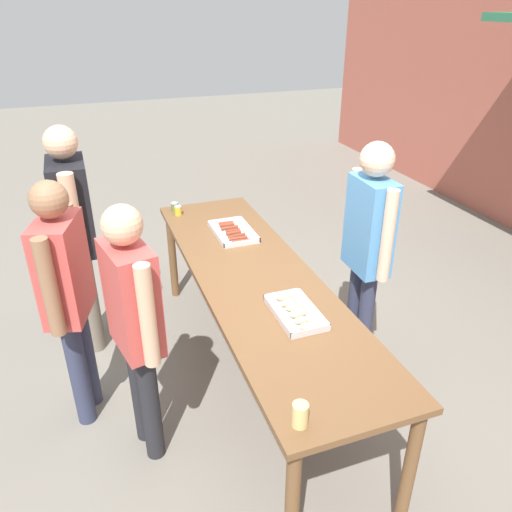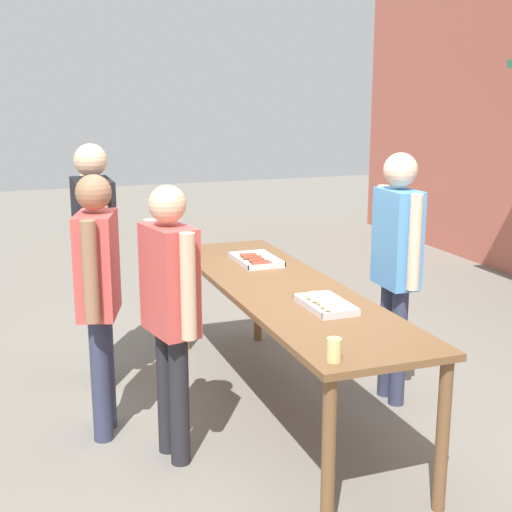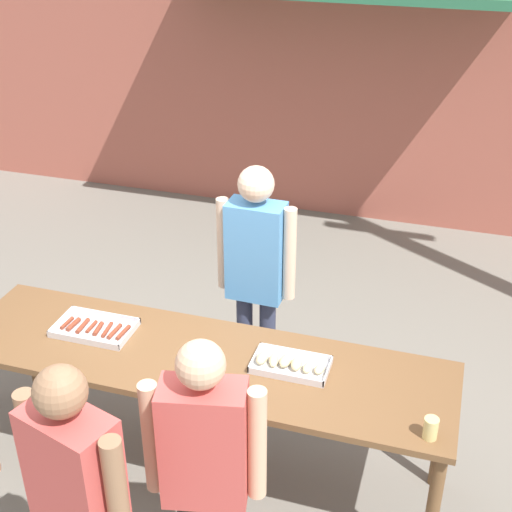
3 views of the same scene
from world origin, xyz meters
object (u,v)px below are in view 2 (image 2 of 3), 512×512
at_px(person_server_behind_table, 397,254).
at_px(person_customer_with_cup, 170,299).
at_px(condiment_jar_mustard, 191,244).
at_px(food_tray_buns, 325,304).
at_px(person_customer_waiting_in_line, 98,284).
at_px(food_tray_sausages, 256,261).
at_px(beer_cup, 334,350).
at_px(condiment_jar_ketchup, 196,246).
at_px(person_customer_holding_hotdog, 95,246).

bearing_deg(person_server_behind_table, person_customer_with_cup, -79.08).
bearing_deg(person_server_behind_table, condiment_jar_mustard, -141.16).
bearing_deg(food_tray_buns, condiment_jar_mustard, -169.57).
relative_size(food_tray_buns, person_customer_waiting_in_line, 0.26).
bearing_deg(person_customer_waiting_in_line, person_customer_with_cup, -125.51).
relative_size(food_tray_sausages, food_tray_buns, 1.09).
bearing_deg(beer_cup, person_customer_waiting_in_line, -146.53).
bearing_deg(condiment_jar_ketchup, person_customer_waiting_in_line, -39.02).
bearing_deg(food_tray_buns, beer_cup, -22.46).
xyz_separation_m(person_server_behind_table, person_customer_holding_hotdog, (-1.00, -1.90, -0.01)).
xyz_separation_m(condiment_jar_ketchup, person_customer_waiting_in_line, (1.15, -0.93, 0.07)).
height_order(food_tray_sausages, person_customer_with_cup, person_customer_with_cup).
xyz_separation_m(food_tray_buns, person_customer_with_cup, (-0.15, -0.91, 0.08)).
distance_m(beer_cup, person_customer_waiting_in_line, 1.68).
bearing_deg(person_customer_waiting_in_line, food_tray_sausages, -47.30).
relative_size(food_tray_sausages, condiment_jar_ketchup, 5.70).
xyz_separation_m(condiment_jar_mustard, person_customer_waiting_in_line, (1.24, -0.92, 0.07)).
height_order(condiment_jar_mustard, person_customer_waiting_in_line, person_customer_waiting_in_line).
relative_size(beer_cup, person_customer_with_cup, 0.07).
bearing_deg(person_customer_waiting_in_line, condiment_jar_mustard, -19.83).
relative_size(condiment_jar_ketchup, person_customer_with_cup, 0.05).
bearing_deg(food_tray_sausages, condiment_jar_mustard, -151.71).
height_order(food_tray_sausages, person_customer_waiting_in_line, person_customer_waiting_in_line).
distance_m(condiment_jar_mustard, person_server_behind_table, 1.78).
bearing_deg(beer_cup, food_tray_buns, 157.54).
xyz_separation_m(food_tray_buns, person_customer_holding_hotdog, (-1.41, -1.16, 0.15)).
distance_m(food_tray_buns, person_customer_holding_hotdog, 1.84).
bearing_deg(condiment_jar_ketchup, food_tray_buns, 10.58).
distance_m(condiment_jar_mustard, person_customer_holding_hotdog, 0.94).
bearing_deg(food_tray_sausages, beer_cup, -9.36).
relative_size(food_tray_sausages, person_customer_holding_hotdog, 0.26).
distance_m(food_tray_buns, condiment_jar_ketchup, 1.77).
bearing_deg(person_customer_waiting_in_line, condiment_jar_ketchup, -22.23).
relative_size(food_tray_buns, person_customer_holding_hotdog, 0.24).
xyz_separation_m(food_tray_sausages, person_server_behind_table, (0.79, 0.74, 0.17)).
height_order(condiment_jar_ketchup, beer_cup, beer_cup).
bearing_deg(person_server_behind_table, beer_cup, -39.55).
bearing_deg(food_tray_buns, person_server_behind_table, 119.62).
xyz_separation_m(beer_cup, person_customer_waiting_in_line, (-1.40, -0.92, 0.05)).
xyz_separation_m(food_tray_sausages, person_customer_waiting_in_line, (0.61, -1.26, 0.10)).
bearing_deg(food_tray_sausages, condiment_jar_ketchup, -148.85).
relative_size(condiment_jar_mustard, beer_cup, 0.70).
bearing_deg(person_customer_with_cup, beer_cup, -160.89).
xyz_separation_m(condiment_jar_mustard, condiment_jar_ketchup, (0.09, 0.01, 0.00)).
height_order(food_tray_sausages, food_tray_buns, food_tray_buns).
distance_m(food_tray_buns, beer_cup, 0.87).
relative_size(food_tray_buns, person_server_behind_table, 0.24).
height_order(condiment_jar_ketchup, person_server_behind_table, person_server_behind_table).
bearing_deg(person_customer_holding_hotdog, person_customer_with_cup, -168.57).
height_order(beer_cup, person_customer_with_cup, person_customer_with_cup).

